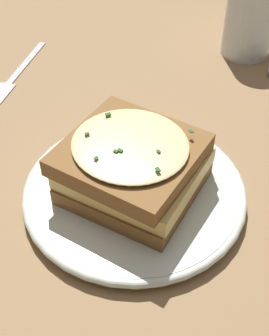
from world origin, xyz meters
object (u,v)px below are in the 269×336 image
Objects in this scene: dinner_plate at (134,192)px; water_glass at (250,21)px; fork at (8,83)px; sandwich at (133,166)px.

dinner_plate is 0.34m from water_glass.
fork is (-0.27, -0.03, -0.01)m from dinner_plate.
sandwich is 1.63× the size of water_glass.
fork is (-0.27, -0.02, -0.04)m from sandwich.
sandwich is at bearing 145.22° from fork.
fork is at bearing -110.08° from water_glass.
dinner_plate is 0.27m from fork.
dinner_plate is at bearing 145.58° from fork.
sandwich is at bearing -63.77° from water_glass.
dinner_plate is at bearing 76.50° from sandwich.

